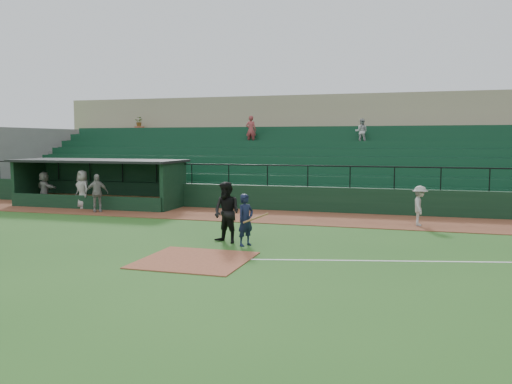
# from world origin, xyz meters

# --- Properties ---
(ground) EXTENTS (90.00, 90.00, 0.00)m
(ground) POSITION_xyz_m (0.00, 0.00, 0.00)
(ground) COLOR #24521A
(ground) RESTS_ON ground
(warning_track) EXTENTS (40.00, 4.00, 0.03)m
(warning_track) POSITION_xyz_m (0.00, 8.00, 0.01)
(warning_track) COLOR brown
(warning_track) RESTS_ON ground
(home_plate_dirt) EXTENTS (3.00, 3.00, 0.03)m
(home_plate_dirt) POSITION_xyz_m (0.00, -1.00, 0.01)
(home_plate_dirt) COLOR brown
(home_plate_dirt) RESTS_ON ground
(foul_line) EXTENTS (17.49, 4.44, 0.01)m
(foul_line) POSITION_xyz_m (8.00, 1.20, 0.01)
(foul_line) COLOR white
(foul_line) RESTS_ON ground
(stadium_structure) EXTENTS (38.00, 13.08, 6.40)m
(stadium_structure) POSITION_xyz_m (-0.00, 16.46, 2.30)
(stadium_structure) COLOR black
(stadium_structure) RESTS_ON ground
(dugout) EXTENTS (8.90, 3.20, 2.42)m
(dugout) POSITION_xyz_m (-9.75, 9.56, 1.33)
(dugout) COLOR black
(dugout) RESTS_ON ground
(batter_at_plate) EXTENTS (1.12, 0.74, 1.69)m
(batter_at_plate) POSITION_xyz_m (0.73, 1.45, 0.84)
(batter_at_plate) COLOR black
(batter_at_plate) RESTS_ON ground
(umpire) EXTENTS (1.20, 1.07, 2.04)m
(umpire) POSITION_xyz_m (-0.02, 1.74, 1.02)
(umpire) COLOR black
(umpire) RESTS_ON ground
(runner) EXTENTS (0.60, 1.03, 1.59)m
(runner) POSITION_xyz_m (6.12, 7.14, 0.83)
(runner) COLOR #A6A09B
(runner) RESTS_ON warning_track
(dugout_player_a) EXTENTS (1.11, 0.96, 1.79)m
(dugout_player_a) POSITION_xyz_m (-8.49, 7.02, 0.93)
(dugout_player_a) COLOR gray
(dugout_player_a) RESTS_ON warning_track
(dugout_player_b) EXTENTS (1.09, 0.93, 1.90)m
(dugout_player_b) POSITION_xyz_m (-9.89, 7.92, 0.98)
(dugout_player_b) COLOR #A09A95
(dugout_player_b) RESTS_ON warning_track
(dugout_player_c) EXTENTS (1.69, 1.14, 1.75)m
(dugout_player_c) POSITION_xyz_m (-12.67, 8.58, 0.91)
(dugout_player_c) COLOR #9A9690
(dugout_player_c) RESTS_ON warning_track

